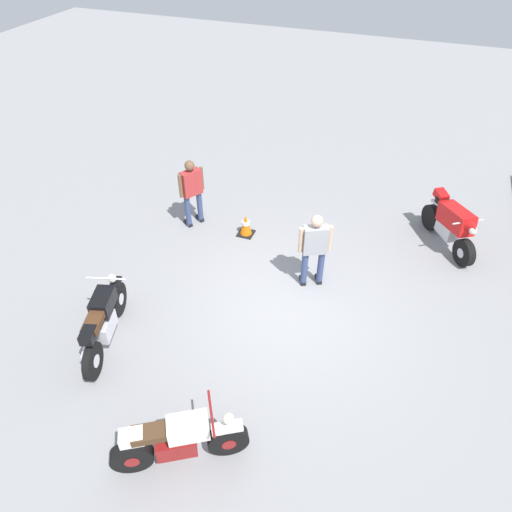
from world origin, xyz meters
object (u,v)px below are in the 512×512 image
Objects in this scene: motorcycle_black_cruiser at (103,321)px; person_in_gray_shirt at (315,247)px; traffic_cone at (246,225)px; motorcycle_red_sportbike at (451,224)px; motorcycle_cream_vintage at (178,441)px; person_in_red_shirt at (192,189)px.

person_in_gray_shirt is at bearing -64.81° from motorcycle_black_cruiser.
person_in_gray_shirt is at bearing 59.46° from traffic_cone.
person_in_gray_shirt reaches higher than motorcycle_red_sportbike.
motorcycle_red_sportbike is 3.43m from person_in_gray_shirt.
person_in_red_shirt reaches higher than motorcycle_cream_vintage.
motorcycle_red_sportbike is 5.84m from person_in_red_shirt.
person_in_red_shirt is at bearing -14.83° from motorcycle_black_cruiser.
motorcycle_cream_vintage is 0.86× the size of motorcycle_black_cruiser.
person_in_red_shirt is 1.00× the size of person_in_gray_shirt.
person_in_gray_shirt is 3.19× the size of traffic_cone.
person_in_gray_shirt is at bearing -80.35° from motorcycle_red_sportbike.
person_in_red_shirt is at bearing 82.96° from motorcycle_cream_vintage.
traffic_cone is at bearing -33.74° from motorcycle_black_cruiser.
motorcycle_cream_vintage is at bearing -140.69° from motorcycle_black_cruiser.
motorcycle_red_sportbike is at bearing -136.84° from person_in_red_shirt.
motorcycle_black_cruiser is (5.04, -5.57, -0.07)m from motorcycle_red_sportbike.
person_in_red_shirt is (-5.33, -2.39, 0.47)m from motorcycle_cream_vintage.
motorcycle_black_cruiser is 4.12m from person_in_gray_shirt.
person_in_gray_shirt reaches higher than person_in_red_shirt.
traffic_cone is (-3.85, 1.17, -0.26)m from motorcycle_black_cruiser.
motorcycle_red_sportbike is (-6.55, 3.31, 0.11)m from motorcycle_cream_vintage.
motorcycle_black_cruiser is 3.84× the size of traffic_cone.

